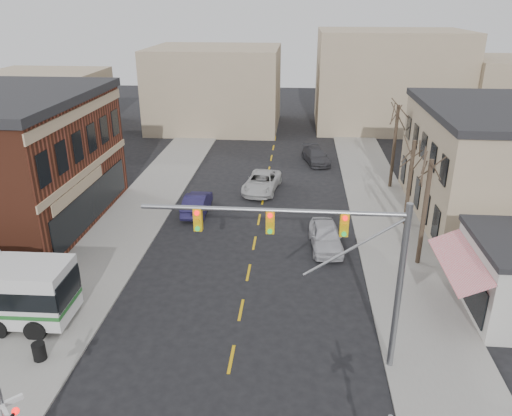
{
  "coord_description": "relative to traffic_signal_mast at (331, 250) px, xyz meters",
  "views": [
    {
      "loc": [
        2.75,
        -16.43,
        15.38
      ],
      "look_at": [
        0.29,
        11.9,
        3.5
      ],
      "focal_mm": 35.0,
      "sensor_mm": 36.0,
      "label": 1
    }
  ],
  "objects": [
    {
      "name": "ground",
      "position": [
        -4.26,
        -2.16,
        -5.79
      ],
      "size": [
        160.0,
        160.0,
        0.0
      ],
      "primitive_type": "plane",
      "color": "black",
      "rests_on": "ground"
    },
    {
      "name": "sidewalk_west",
      "position": [
        -13.76,
        17.84,
        -5.73
      ],
      "size": [
        5.0,
        60.0,
        0.12
      ],
      "primitive_type": "cube",
      "color": "gray",
      "rests_on": "ground"
    },
    {
      "name": "sidewalk_east",
      "position": [
        5.24,
        17.84,
        -5.73
      ],
      "size": [
        5.0,
        60.0,
        0.12
      ],
      "primitive_type": "cube",
      "color": "gray",
      "rests_on": "ground"
    },
    {
      "name": "tree_east_a",
      "position": [
        6.24,
        9.84,
        -2.3
      ],
      "size": [
        0.28,
        0.28,
        6.75
      ],
      "color": "#382B21",
      "rests_on": "sidewalk_east"
    },
    {
      "name": "tree_east_b",
      "position": [
        6.54,
        15.84,
        -2.52
      ],
      "size": [
        0.28,
        0.28,
        6.3
      ],
      "color": "#382B21",
      "rests_on": "sidewalk_east"
    },
    {
      "name": "tree_east_c",
      "position": [
        6.74,
        23.84,
        -2.07
      ],
      "size": [
        0.28,
        0.28,
        7.2
      ],
      "color": "#382B21",
      "rests_on": "sidewalk_east"
    },
    {
      "name": "traffic_signal_mast",
      "position": [
        0.0,
        0.0,
        0.0
      ],
      "size": [
        10.98,
        0.3,
        8.0
      ],
      "color": "gray",
      "rests_on": "ground"
    },
    {
      "name": "trash_bin",
      "position": [
        -12.99,
        -1.02,
        -5.25
      ],
      "size": [
        0.6,
        0.6,
        0.85
      ],
      "primitive_type": "cylinder",
      "color": "black",
      "rests_on": "sidewalk_west"
    },
    {
      "name": "car_a",
      "position": [
        0.54,
        11.61,
        -4.95
      ],
      "size": [
        2.36,
        5.08,
        1.68
      ],
      "primitive_type": "imported",
      "rotation": [
        0.0,
        0.0,
        0.08
      ],
      "color": "#B9B9BE",
      "rests_on": "ground"
    },
    {
      "name": "car_b",
      "position": [
        -9.19,
        16.81,
        -4.99
      ],
      "size": [
        1.71,
        4.84,
        1.59
      ],
      "primitive_type": "imported",
      "rotation": [
        0.0,
        0.0,
        3.15
      ],
      "color": "#1E1A42",
      "rests_on": "ground"
    },
    {
      "name": "car_c",
      "position": [
        -4.52,
        22.01,
        -5.0
      ],
      "size": [
        3.42,
        6.04,
        1.59
      ],
      "primitive_type": "imported",
      "rotation": [
        0.0,
        0.0,
        -0.14
      ],
      "color": "#BABABA",
      "rests_on": "ground"
    },
    {
      "name": "car_d",
      "position": [
        0.36,
        30.6,
        -5.06
      ],
      "size": [
        3.21,
        5.36,
        1.46
      ],
      "primitive_type": "imported",
      "rotation": [
        0.0,
        0.0,
        0.25
      ],
      "color": "#37363B",
      "rests_on": "ground"
    },
    {
      "name": "pedestrian_near",
      "position": [
        -13.87,
        2.26,
        -4.86
      ],
      "size": [
        0.57,
        0.69,
        1.62
      ],
      "primitive_type": "imported",
      "rotation": [
        0.0,
        0.0,
        1.2
      ],
      "color": "#564645",
      "rests_on": "sidewalk_west"
    },
    {
      "name": "pedestrian_far",
      "position": [
        -15.13,
        4.14,
        -4.86
      ],
      "size": [
        0.89,
        0.98,
        1.62
      ],
      "primitive_type": "imported",
      "rotation": [
        0.0,
        0.0,
        1.13
      ],
      "color": "#333E5A",
      "rests_on": "sidewalk_west"
    }
  ]
}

